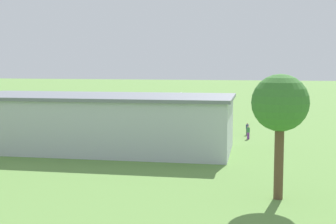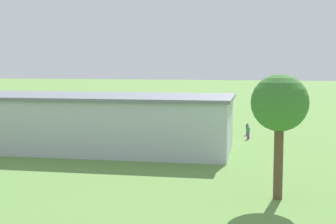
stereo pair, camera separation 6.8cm
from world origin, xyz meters
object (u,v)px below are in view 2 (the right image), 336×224
(car_blue, at_px, (18,126))
(tree_behind_hangar_right, at_px, (280,105))
(person_beside_truck, at_px, (88,123))
(person_watching_takeoff, at_px, (247,129))
(person_walking_on_apron, at_px, (61,124))
(person_crossing_taxiway, at_px, (248,132))
(biplane, at_px, (194,104))
(hangar, at_px, (99,122))

(car_blue, bearing_deg, tree_behind_hangar_right, 144.11)
(car_blue, height_order, person_beside_truck, car_blue)
(car_blue, relative_size, person_watching_takeoff, 2.89)
(person_walking_on_apron, xyz_separation_m, tree_behind_hangar_right, (-30.22, 29.09, 5.82))
(person_beside_truck, bearing_deg, person_crossing_taxiway, 168.99)
(person_walking_on_apron, bearing_deg, person_beside_truck, -150.65)
(person_crossing_taxiway, height_order, person_beside_truck, person_crossing_taxiway)
(person_beside_truck, height_order, tree_behind_hangar_right, tree_behind_hangar_right)
(biplane, distance_m, tree_behind_hangar_right, 42.39)
(hangar, xyz_separation_m, person_crossing_taxiway, (-15.49, -11.03, -2.18))
(person_crossing_taxiway, distance_m, person_beside_truck, 23.81)
(person_beside_truck, xyz_separation_m, tree_behind_hangar_right, (-26.98, 30.91, 5.82))
(biplane, bearing_deg, person_crossing_taxiway, 123.76)
(hangar, xyz_separation_m, car_blue, (15.74, -9.88, -2.17))
(person_watching_takeoff, relative_size, person_beside_truck, 1.03)
(hangar, height_order, tree_behind_hangar_right, tree_behind_hangar_right)
(tree_behind_hangar_right, bearing_deg, hangar, -38.76)
(person_watching_takeoff, height_order, person_beside_truck, person_watching_takeoff)
(car_blue, xyz_separation_m, tree_behind_hangar_right, (-34.84, 25.21, 5.75))
(hangar, height_order, person_watching_takeoff, hangar)
(person_watching_takeoff, distance_m, tree_behind_hangar_right, 30.69)
(person_walking_on_apron, bearing_deg, car_blue, 40.05)
(car_blue, xyz_separation_m, person_crossing_taxiway, (-31.23, -1.16, -0.00))
(biplane, relative_size, tree_behind_hangar_right, 0.94)
(hangar, distance_m, tree_behind_hangar_right, 24.75)
(person_walking_on_apron, distance_m, tree_behind_hangar_right, 42.35)
(hangar, distance_m, person_watching_takeoff, 21.13)
(person_beside_truck, bearing_deg, person_walking_on_apron, 29.35)
(person_beside_truck, bearing_deg, person_watching_takeoff, 177.43)
(person_walking_on_apron, distance_m, person_beside_truck, 3.72)
(hangar, xyz_separation_m, biplane, (-6.22, -24.90, 0.04))
(biplane, bearing_deg, person_watching_takeoff, 130.81)
(person_crossing_taxiway, relative_size, person_walking_on_apron, 1.09)
(car_blue, distance_m, person_walking_on_apron, 6.03)
(biplane, bearing_deg, tree_behind_hangar_right, 107.75)
(hangar, bearing_deg, car_blue, -32.11)
(person_crossing_taxiway, xyz_separation_m, tree_behind_hangar_right, (-3.61, 26.36, 5.75))
(biplane, bearing_deg, person_walking_on_apron, 32.73)
(biplane, distance_m, person_walking_on_apron, 20.74)
(hangar, relative_size, person_walking_on_apron, 18.90)
(biplane, bearing_deg, hangar, 75.98)
(hangar, bearing_deg, person_walking_on_apron, -51.04)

